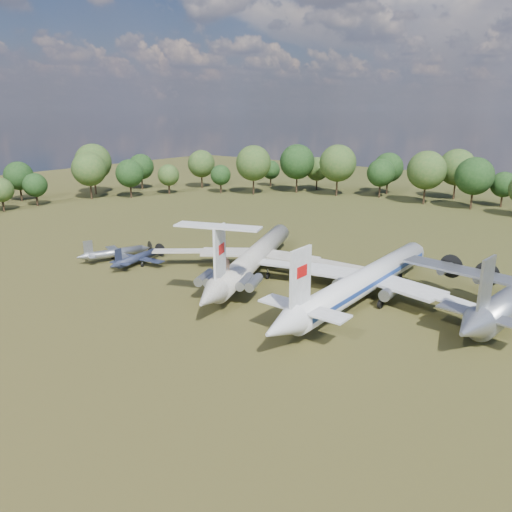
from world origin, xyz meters
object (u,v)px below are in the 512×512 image
Objects in this scene: il62_airliner at (255,261)px; tu104_jet at (365,285)px; person_on_il62 at (227,264)px; small_prop_northwest at (116,255)px; small_prop_west at (137,260)px.

tu104_jet is (18.90, 0.01, 0.13)m from il62_airliner.
person_on_il62 reaches higher than tu104_jet.
il62_airliner reaches higher than small_prop_northwest.
small_prop_northwest is at bearing -168.02° from tu104_jet.
small_prop_northwest is (-23.35, -8.95, -1.18)m from il62_airliner.
small_prop_northwest is 28.27m from person_on_il62.
il62_airliner is 20.09m from small_prop_west.
person_on_il62 is (27.82, -2.58, 4.33)m from small_prop_northwest.
il62_airliner is 18.90m from tu104_jet.
tu104_jet reaches higher than small_prop_west.
small_prop_west is at bearing 25.17° from small_prop_northwest.
person_on_il62 is (4.46, -11.54, 3.14)m from il62_airliner.
tu104_jet is 3.35× the size of small_prop_northwest.
small_prop_west is (-37.06, -8.51, -1.37)m from tu104_jet.
il62_airliner is 24.09× the size of person_on_il62.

